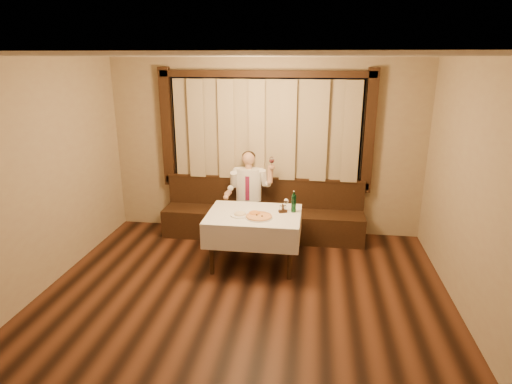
# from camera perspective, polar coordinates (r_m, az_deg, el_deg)

# --- Properties ---
(room) EXTENTS (5.01, 6.01, 2.81)m
(room) POSITION_cam_1_polar(r_m,az_deg,el_deg) (4.92, -1.50, 2.32)
(room) COLOR black
(room) RESTS_ON ground
(banquette) EXTENTS (3.20, 0.61, 0.94)m
(banquette) POSITION_cam_1_polar(r_m,az_deg,el_deg) (6.94, 0.94, -3.40)
(banquette) COLOR black
(banquette) RESTS_ON ground
(dining_table) EXTENTS (1.27, 0.97, 0.76)m
(dining_table) POSITION_cam_1_polar(r_m,az_deg,el_deg) (5.87, -0.27, -3.84)
(dining_table) COLOR black
(dining_table) RESTS_ON ground
(pizza) EXTENTS (0.37, 0.37, 0.04)m
(pizza) POSITION_cam_1_polar(r_m,az_deg,el_deg) (5.68, 0.39, -3.28)
(pizza) COLOR white
(pizza) RESTS_ON dining_table
(pasta_red) EXTENTS (0.26, 0.26, 0.09)m
(pasta_red) POSITION_cam_1_polar(r_m,az_deg,el_deg) (5.78, -0.20, -2.69)
(pasta_red) COLOR white
(pasta_red) RESTS_ON dining_table
(pasta_cream) EXTENTS (0.27, 0.27, 0.09)m
(pasta_cream) POSITION_cam_1_polar(r_m,az_deg,el_deg) (5.75, -2.14, -2.79)
(pasta_cream) COLOR white
(pasta_cream) RESTS_ON dining_table
(green_bottle) EXTENTS (0.07, 0.07, 0.31)m
(green_bottle) POSITION_cam_1_polar(r_m,az_deg,el_deg) (5.87, 5.05, -1.47)
(green_bottle) COLOR #0D3F1F
(green_bottle) RESTS_ON dining_table
(table_wine_glass) EXTENTS (0.07, 0.07, 0.18)m
(table_wine_glass) POSITION_cam_1_polar(r_m,az_deg,el_deg) (5.91, 4.05, -1.30)
(table_wine_glass) COLOR white
(table_wine_glass) RESTS_ON dining_table
(cruet_caddy) EXTENTS (0.12, 0.09, 0.12)m
(cruet_caddy) POSITION_cam_1_polar(r_m,az_deg,el_deg) (5.86, 3.59, -2.35)
(cruet_caddy) COLOR black
(cruet_caddy) RESTS_ON dining_table
(seated_man) EXTENTS (0.76, 0.57, 1.39)m
(seated_man) POSITION_cam_1_polar(r_m,az_deg,el_deg) (6.72, -1.03, 0.43)
(seated_man) COLOR black
(seated_man) RESTS_ON ground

